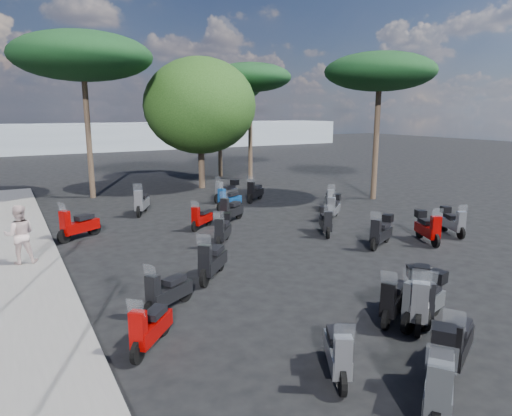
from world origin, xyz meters
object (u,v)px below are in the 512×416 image
scooter_0 (439,381)px  scooter_22 (334,208)px  scooter_7 (420,299)px  scooter_13 (419,297)px  scooter_10 (201,218)px  scooter_20 (381,232)px  scooter_15 (223,230)px  scooter_8 (393,300)px  scooter_16 (231,211)px  scooter_4 (78,227)px  scooter_5 (78,226)px  broadleaf_tree (200,106)px  pine_1 (250,78)px  scooter_6 (457,345)px  scooter_23 (229,200)px  scooter_29 (255,192)px  scooter_21 (326,222)px  pine_0 (219,89)px  pedestrian_far (20,235)px  scooter_3 (167,293)px  scooter_26 (428,228)px  scooter_17 (227,191)px  scooter_28 (330,200)px  pine_2 (82,57)px  scooter_9 (212,262)px  pine_3 (380,72)px  scooter_11 (142,203)px  scooter_1 (338,354)px  scooter_27 (453,222)px  scooter_2 (150,328)px

scooter_0 → scooter_22: scooter_0 is taller
scooter_7 → scooter_13: (0.20, 0.18, -0.05)m
scooter_10 → scooter_20: scooter_20 is taller
scooter_15 → scooter_8: bearing=133.7°
scooter_16 → scooter_4: bearing=51.1°
scooter_5 → scooter_13: bearing=178.4°
broadleaf_tree → pine_1: 5.01m
scooter_6 → pine_1: (7.84, 22.01, 6.06)m
scooter_23 → scooter_15: bearing=127.9°
scooter_29 → scooter_21: bearing=135.7°
pine_0 → pedestrian_far: bearing=-132.1°
scooter_3 → scooter_5: 7.27m
scooter_26 → scooter_17: bearing=-50.0°
scooter_28 → scooter_5: bearing=31.6°
scooter_23 → pine_2: size_ratio=0.19×
scooter_15 → scooter_20: scooter_20 is taller
scooter_9 → scooter_16: 6.46m
scooter_21 → pine_3: size_ratio=0.19×
scooter_7 → scooter_21: size_ratio=1.04×
scooter_15 → scooter_11: bearing=-41.4°
scooter_4 → broadleaf_tree: 12.10m
scooter_22 → scooter_23: size_ratio=0.83×
scooter_1 → scooter_28: 13.72m
pedestrian_far → scooter_10: bearing=-159.1°
scooter_7 → scooter_23: (1.41, 12.24, -0.07)m
scooter_11 → scooter_29: 5.74m
scooter_8 → scooter_26: 6.64m
scooter_3 → scooter_0: bearing=173.4°
scooter_3 → scooter_7: 5.53m
scooter_15 → scooter_21: (3.83, -0.68, -0.02)m
scooter_16 → scooter_29: 4.42m
scooter_17 → scooter_23: (-0.78, -1.86, -0.05)m
scooter_4 → scooter_27: size_ratio=0.97×
scooter_4 → scooter_23: 6.96m
scooter_16 → scooter_28: (5.08, 0.02, -0.04)m
scooter_8 → scooter_17: scooter_17 is taller
scooter_10 → scooter_15: bearing=138.0°
scooter_1 → scooter_6: scooter_6 is taller
pedestrian_far → scooter_27: pedestrian_far is taller
scooter_5 → scooter_15: size_ratio=1.17×
scooter_29 → pine_2: pine_2 is taller
scooter_1 → scooter_6: 2.13m
scooter_4 → scooter_10: size_ratio=1.17×
scooter_11 → pine_3: (11.43, -2.24, 5.79)m
scooter_15 → scooter_23: size_ratio=0.87×
scooter_9 → scooter_17: bearing=-74.4°
scooter_2 → scooter_8: bearing=-152.1°
scooter_28 → scooter_29: size_ratio=0.96×
scooter_21 → pine_1: pine_1 is taller
scooter_0 → scooter_21: (4.85, 8.99, -0.09)m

